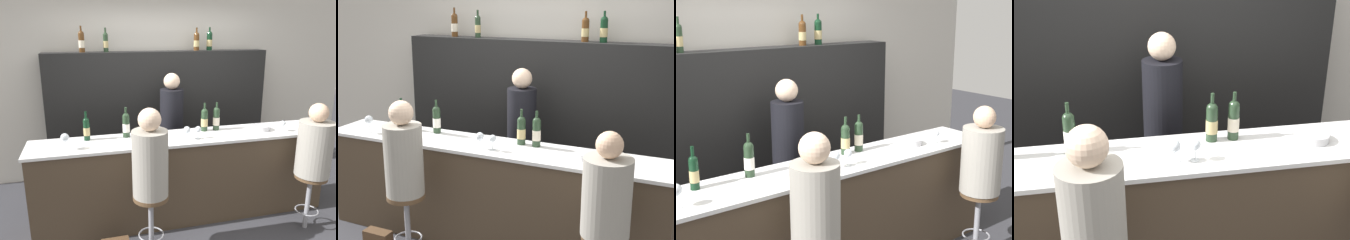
{
  "view_description": "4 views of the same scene",
  "coord_description": "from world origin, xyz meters",
  "views": [
    {
      "loc": [
        -1.06,
        -3.04,
        2.12
      ],
      "look_at": [
        -0.2,
        0.26,
        1.18
      ],
      "focal_mm": 35.0,
      "sensor_mm": 36.0,
      "label": 1
    },
    {
      "loc": [
        1.83,
        -3.41,
        2.31
      ],
      "look_at": [
        0.22,
        0.16,
        1.27
      ],
      "focal_mm": 50.0,
      "sensor_mm": 36.0,
      "label": 2
    },
    {
      "loc": [
        -2.08,
        -2.7,
        2.24
      ],
      "look_at": [
        0.1,
        0.19,
        1.36
      ],
      "focal_mm": 50.0,
      "sensor_mm": 36.0,
      "label": 3
    },
    {
      "loc": [
        -0.46,
        -2.32,
        2.33
      ],
      "look_at": [
        0.06,
        0.34,
        1.17
      ],
      "focal_mm": 50.0,
      "sensor_mm": 36.0,
      "label": 4
    }
  ],
  "objects": [
    {
      "name": "bar_stool_left",
      "position": [
        -0.52,
        -0.32,
        0.49
      ],
      "size": [
        0.33,
        0.33,
        0.64
      ],
      "color": "gray",
      "rests_on": "ground_plane"
    },
    {
      "name": "wine_bottle_counter_3",
      "position": [
        0.42,
        0.4,
        1.12
      ],
      "size": [
        0.08,
        0.08,
        0.33
      ],
      "color": "#233823",
      "rests_on": "bar_counter"
    },
    {
      "name": "wine_bottle_backbar_0",
      "position": [
        -1.05,
        1.49,
        1.98
      ],
      "size": [
        0.08,
        0.08,
        0.34
      ],
      "color": "#4C2D14",
      "rests_on": "back_bar_cabinet"
    },
    {
      "name": "guest_seated_left",
      "position": [
        -0.52,
        -0.32,
        1.0
      ],
      "size": [
        0.33,
        0.33,
        0.83
      ],
      "color": "gray",
      "rests_on": "bar_stool_left"
    },
    {
      "name": "wine_bottle_counter_1",
      "position": [
        -0.64,
        0.4,
        1.12
      ],
      "size": [
        0.08,
        0.08,
        0.34
      ],
      "color": "#233823",
      "rests_on": "bar_counter"
    },
    {
      "name": "wine_bottle_counter_0",
      "position": [
        -1.06,
        0.4,
        1.11
      ],
      "size": [
        0.07,
        0.07,
        0.32
      ],
      "color": "black",
      "rests_on": "bar_counter"
    },
    {
      "name": "wine_bottle_backbar_3",
      "position": [
        0.73,
        1.49,
        1.97
      ],
      "size": [
        0.08,
        0.08,
        0.32
      ],
      "color": "black",
      "rests_on": "back_bar_cabinet"
    },
    {
      "name": "wine_glass_2",
      "position": [
        0.1,
        0.14,
        1.09
      ],
      "size": [
        0.07,
        0.07,
        0.14
      ],
      "color": "silver",
      "rests_on": "bar_counter"
    },
    {
      "name": "wine_bottle_counter_2",
      "position": [
        0.27,
        0.4,
        1.12
      ],
      "size": [
        0.08,
        0.08,
        0.33
      ],
      "color": "#233823",
      "rests_on": "bar_counter"
    },
    {
      "name": "wine_bottle_backbar_2",
      "position": [
        0.54,
        1.49,
        1.97
      ],
      "size": [
        0.08,
        0.08,
        0.32
      ],
      "color": "#4C2D14",
      "rests_on": "back_bar_cabinet"
    },
    {
      "name": "wine_glass_0",
      "position": [
        -1.27,
        0.14,
        1.11
      ],
      "size": [
        0.08,
        0.08,
        0.17
      ],
      "color": "silver",
      "rests_on": "bar_counter"
    },
    {
      "name": "guest_seated_right",
      "position": [
        1.22,
        -0.32,
        0.96
      ],
      "size": [
        0.35,
        0.35,
        0.78
      ],
      "color": "gray",
      "rests_on": "bar_stool_right"
    },
    {
      "name": "bartender",
      "position": [
        0.03,
        0.98,
        0.75
      ],
      "size": [
        0.3,
        0.3,
        1.59
      ],
      "color": "black",
      "rests_on": "ground_plane"
    },
    {
      "name": "wine_glass_3",
      "position": [
        1.14,
        0.14,
        1.08
      ],
      "size": [
        0.06,
        0.06,
        0.13
      ],
      "color": "silver",
      "rests_on": "bar_counter"
    },
    {
      "name": "metal_bowl",
      "position": [
        0.93,
        0.26,
        1.01
      ],
      "size": [
        0.21,
        0.21,
        0.05
      ],
      "color": "#B7B7BC",
      "rests_on": "bar_counter"
    },
    {
      "name": "wine_glass_1",
      "position": [
        -0.02,
        0.14,
        1.09
      ],
      "size": [
        0.08,
        0.08,
        0.15
      ],
      "color": "silver",
      "rests_on": "bar_counter"
    },
    {
      "name": "bar_counter",
      "position": [
        0.0,
        0.26,
        0.49
      ],
      "size": [
        3.36,
        0.55,
        0.98
      ],
      "color": "#473828",
      "rests_on": "ground_plane"
    },
    {
      "name": "wine_bottle_backbar_1",
      "position": [
        -0.74,
        1.49,
        1.97
      ],
      "size": [
        0.07,
        0.07,
        0.31
      ],
      "color": "#233823",
      "rests_on": "back_bar_cabinet"
    },
    {
      "name": "wall_back",
      "position": [
        0.0,
        1.72,
        1.3
      ],
      "size": [
        6.4,
        0.05,
        2.6
      ],
      "color": "beige",
      "rests_on": "ground_plane"
    },
    {
      "name": "back_bar_cabinet",
      "position": [
        0.0,
        1.49,
        0.92
      ],
      "size": [
        3.16,
        0.28,
        1.84
      ],
      "color": "black",
      "rests_on": "ground_plane"
    }
  ]
}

